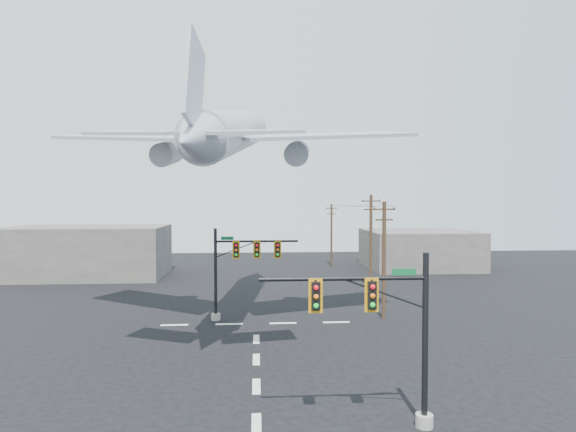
{
  "coord_description": "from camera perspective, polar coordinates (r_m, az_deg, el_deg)",
  "views": [
    {
      "loc": [
        0.0,
        -23.46,
        9.24
      ],
      "look_at": [
        1.9,
        5.0,
        8.25
      ],
      "focal_mm": 30.0,
      "sensor_mm": 36.0,
      "label": 1
    }
  ],
  "objects": [
    {
      "name": "airliner",
      "position": [
        37.21,
        -6.67,
        9.77
      ],
      "size": [
        27.45,
        29.03,
        7.99
      ],
      "rotation": [
        0.0,
        -0.18,
        1.45
      ],
      "color": "#A6AAB2"
    },
    {
      "name": "signal_mast_near",
      "position": [
        20.23,
        11.98,
        -13.59
      ],
      "size": [
        7.07,
        0.78,
        7.1
      ],
      "color": "gray",
      "rests_on": "ground"
    },
    {
      "name": "lane_markings",
      "position": [
        30.23,
        -3.78,
        -15.79
      ],
      "size": [
        14.0,
        21.2,
        0.01
      ],
      "color": "silver",
      "rests_on": "ground"
    },
    {
      "name": "building_left",
      "position": [
        62.1,
        -22.64,
        -3.93
      ],
      "size": [
        18.0,
        10.0,
        6.0
      ],
      "primitive_type": "cube",
      "color": "slate",
      "rests_on": "ground"
    },
    {
      "name": "utility_pole_a",
      "position": [
        37.98,
        11.31,
        -4.84
      ],
      "size": [
        1.81,
        0.37,
        9.07
      ],
      "rotation": [
        0.0,
        0.0,
        0.14
      ],
      "color": "#402D1B",
      "rests_on": "ground"
    },
    {
      "name": "ground",
      "position": [
        25.21,
        -3.77,
        -19.52
      ],
      "size": [
        120.0,
        120.0,
        0.0
      ],
      "primitive_type": "plane",
      "color": "black",
      "rests_on": "ground"
    },
    {
      "name": "utility_pole_b",
      "position": [
        50.93,
        9.79,
        -2.72
      ],
      "size": [
        1.97,
        0.35,
        9.71
      ],
      "rotation": [
        0.0,
        0.0,
        -0.11
      ],
      "color": "#402D1B",
      "rests_on": "ground"
    },
    {
      "name": "signal_mast_far",
      "position": [
        37.09,
        -6.14,
        -6.19
      ],
      "size": [
        6.66,
        0.77,
        7.03
      ],
      "color": "gray",
      "rests_on": "ground"
    },
    {
      "name": "utility_pole_c",
      "position": [
        66.98,
        5.17,
        -2.08
      ],
      "size": [
        1.67,
        0.77,
        8.57
      ],
      "rotation": [
        0.0,
        0.0,
        0.39
      ],
      "color": "#402D1B",
      "rests_on": "ground"
    },
    {
      "name": "power_lines",
      "position": [
        52.35,
        8.4,
        1.24
      ],
      "size": [
        3.8,
        29.59,
        0.27
      ],
      "color": "black"
    },
    {
      "name": "building_right",
      "position": [
        67.5,
        15.26,
        -3.81
      ],
      "size": [
        14.0,
        12.0,
        5.0
      ],
      "primitive_type": "cube",
      "color": "slate",
      "rests_on": "ground"
    }
  ]
}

